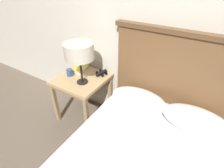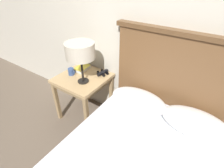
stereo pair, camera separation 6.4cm
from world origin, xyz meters
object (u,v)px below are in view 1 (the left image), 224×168
at_px(binoculars_pair, 101,73).
at_px(coffee_mug, 70,72).
at_px(nightstand, 82,83).
at_px(book_on_nightstand, 80,69).
at_px(table_lamp, 79,52).

distance_m(binoculars_pair, coffee_mug, 0.39).
xyz_separation_m(nightstand, book_on_nightstand, (-0.13, 0.14, 0.10)).
distance_m(nightstand, binoculars_pair, 0.28).
height_order(nightstand, binoculars_pair, binoculars_pair).
bearing_deg(book_on_nightstand, table_lamp, -45.09).
distance_m(book_on_nightstand, coffee_mug, 0.17).
distance_m(table_lamp, book_on_nightstand, 0.47).
bearing_deg(binoculars_pair, nightstand, -131.39).
bearing_deg(coffee_mug, book_on_nightstand, 82.68).
bearing_deg(nightstand, coffee_mug, -168.00).
height_order(book_on_nightstand, binoculars_pair, binoculars_pair).
relative_size(table_lamp, coffee_mug, 4.61).
bearing_deg(binoculars_pair, coffee_mug, -144.99).
bearing_deg(nightstand, book_on_nightstand, 133.11).
xyz_separation_m(book_on_nightstand, coffee_mug, (-0.02, -0.17, 0.02)).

